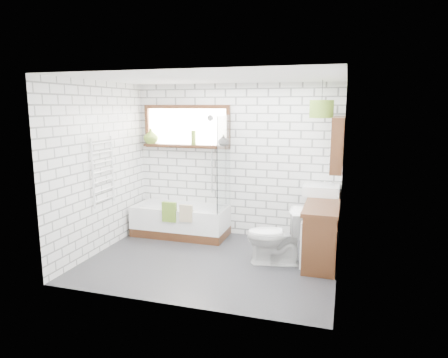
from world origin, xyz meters
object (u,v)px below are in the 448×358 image
(basin, at_px, (321,190))
(toilet, at_px, (275,236))
(pendant, at_px, (322,109))
(vanity, at_px, (322,231))
(bathtub, at_px, (181,220))

(basin, bearing_deg, toilet, -122.12)
(toilet, height_order, pendant, pendant)
(vanity, relative_size, toilet, 1.82)
(pendant, bearing_deg, toilet, -128.19)
(bathtub, bearing_deg, basin, 2.62)
(basin, xyz_separation_m, toilet, (-0.54, -0.86, -0.50))
(bathtub, distance_m, pendant, 2.90)
(bathtub, bearing_deg, pendant, -2.94)
(vanity, height_order, pendant, pendant)
(bathtub, xyz_separation_m, pendant, (2.23, -0.11, 1.85))
(toilet, bearing_deg, basin, 137.51)
(vanity, xyz_separation_m, toilet, (-0.60, -0.38, -0.02))
(basin, relative_size, toilet, 0.67)
(basin, bearing_deg, vanity, -82.92)
(toilet, xyz_separation_m, pendant, (0.51, 0.64, 1.71))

